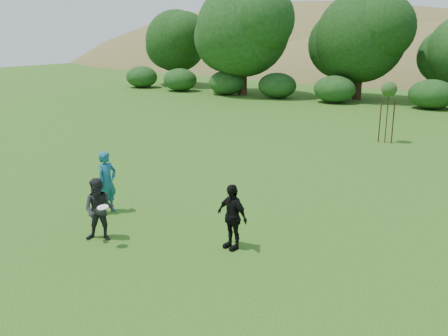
# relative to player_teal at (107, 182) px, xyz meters

# --- Properties ---
(ground) EXTENTS (120.00, 120.00, 0.00)m
(ground) POSITION_rel_player_teal_xyz_m (2.40, -0.57, -0.90)
(ground) COLOR #19470C
(ground) RESTS_ON ground
(player_teal) EXTENTS (0.48, 0.69, 1.80)m
(player_teal) POSITION_rel_player_teal_xyz_m (0.00, 0.00, 0.00)
(player_teal) COLOR #195970
(player_teal) RESTS_ON ground
(player_grey) EXTENTS (0.97, 0.89, 1.59)m
(player_grey) POSITION_rel_player_teal_xyz_m (1.25, -1.55, -0.10)
(player_grey) COLOR black
(player_grey) RESTS_ON ground
(player_black) EXTENTS (1.01, 0.63, 1.60)m
(player_black) POSITION_rel_player_teal_xyz_m (4.28, -0.25, -0.10)
(player_black) COLOR black
(player_black) RESTS_ON ground
(frisbee) EXTENTS (0.27, 0.27, 0.06)m
(frisbee) POSITION_rel_player_teal_xyz_m (1.67, -1.84, 0.12)
(frisbee) COLOR white
(frisbee) RESTS_ON ground
(sapling) EXTENTS (0.70, 0.70, 2.85)m
(sapling) POSITION_rel_player_teal_xyz_m (4.34, 13.70, 1.52)
(sapling) COLOR #402319
(sapling) RESTS_ON ground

